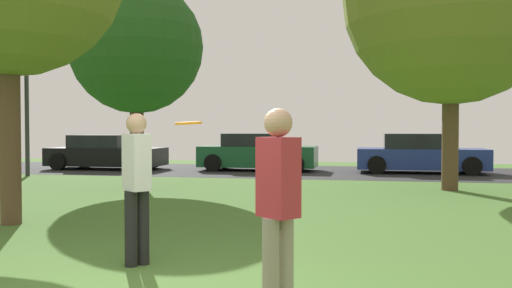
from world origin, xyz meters
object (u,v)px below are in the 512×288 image
Objects in this scene: oak_tree_left at (136,47)px; parked_car_green at (257,153)px; parked_car_blue at (420,155)px; street_lamp_post at (27,109)px; person_thrower at (278,203)px; person_catcher at (137,181)px; frisbee_disc at (189,123)px; parked_car_black at (106,153)px.

oak_tree_left reaches higher than parked_car_green.
parked_car_blue is 0.99× the size of street_lamp_post.
person_thrower reaches higher than parked_car_blue.
person_catcher is 1.30m from frisbee_disc.
person_thrower is 0.40× the size of parked_car_green.
parked_car_black is (-3.83, 5.72, -3.20)m from oak_tree_left.
parked_car_black is at bearing -177.20° from parked_car_blue.
parked_car_blue is at bearing 0.68° from parked_car_green.
frisbee_disc is 0.09× the size of parked_car_black.
person_thrower reaches higher than parked_car_green.
oak_tree_left is at bearing 116.65° from frisbee_disc.
person_thrower is 16.37m from parked_car_blue.
oak_tree_left is at bearing -56.21° from parked_car_black.
person_thrower is 0.39× the size of street_lamp_post.
frisbee_disc is 0.09× the size of parked_car_green.
oak_tree_left is 10.70m from parked_car_blue.
parked_car_blue is (11.87, 0.58, 0.03)m from parked_car_black.
oak_tree_left is 7.30m from parked_car_green.
person_catcher is (-1.92, 1.55, 0.01)m from person_thrower.
frisbee_disc is 15.76m from parked_car_blue.
person_catcher is 13.68m from street_lamp_post.
street_lamp_post is at bearing -150.54° from parked_car_green.
parked_car_black is at bearing -20.03° from person_thrower.
person_catcher is at bearing -66.27° from oak_tree_left.
parked_car_green is 8.22m from street_lamp_post.
frisbee_disc is 0.09× the size of parked_car_blue.
person_thrower is 0.40× the size of parked_car_black.
parked_car_black is (-8.36, 14.75, -1.03)m from frisbee_disc.
person_thrower is 4.61× the size of frisbee_disc.
person_thrower is 1.51m from frisbee_disc.
person_catcher reaches higher than parked_car_blue.
frisbee_disc is at bearing -81.01° from parked_car_green.
person_thrower is at bearing -60.52° from oak_tree_left.
person_thrower is at bearing -98.66° from parked_car_blue.
oak_tree_left reaches higher than parked_car_blue.
parked_car_blue is at bearing 112.18° from person_catcher.
street_lamp_post is at bearing 155.23° from oak_tree_left.
oak_tree_left is 9.52m from person_catcher.
parked_car_green is 0.98× the size of parked_car_blue.
parked_car_black is (-9.41, 15.59, -0.37)m from person_thrower.
oak_tree_left reaches higher than street_lamp_post.
parked_car_black is 1.01× the size of parked_car_green.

